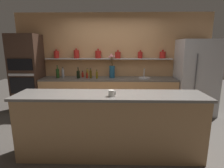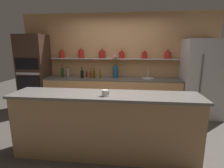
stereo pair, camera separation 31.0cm
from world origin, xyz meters
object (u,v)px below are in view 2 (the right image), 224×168
(refrigerator, at_px, (202,79))
(bottle_sauce_5, at_px, (91,75))
(bottle_wine_1, at_px, (62,72))
(bottle_oil_7, at_px, (100,75))
(sink_fixture, at_px, (148,78))
(bottle_oil_6, at_px, (94,74))
(coffee_mug, at_px, (105,93))
(bottle_sauce_0, at_px, (87,74))
(oven_tower, at_px, (35,73))
(flower_vase, at_px, (115,70))
(bottle_spirit_2, at_px, (68,73))
(bottle_oil_4, at_px, (91,73))
(bottle_wine_3, at_px, (82,74))

(refrigerator, relative_size, bottle_sauce_5, 10.97)
(bottle_wine_1, distance_m, bottle_oil_7, 1.04)
(sink_fixture, relative_size, bottle_oil_6, 1.18)
(refrigerator, relative_size, coffee_mug, 17.58)
(bottle_sauce_0, height_order, coffee_mug, coffee_mug)
(oven_tower, relative_size, bottle_sauce_5, 11.73)
(flower_vase, height_order, bottle_sauce_0, flower_vase)
(flower_vase, bearing_deg, bottle_spirit_2, 179.97)
(bottle_spirit_2, bearing_deg, bottle_sauce_0, 3.36)
(refrigerator, distance_m, coffee_mug, 2.91)
(bottle_oil_4, xyz_separation_m, bottle_sauce_5, (0.03, -0.21, -0.02))
(refrigerator, relative_size, bottle_wine_1, 5.68)
(bottle_wine_1, bearing_deg, coffee_mug, -54.34)
(refrigerator, distance_m, bottle_oil_7, 2.54)
(flower_vase, bearing_deg, oven_tower, -177.98)
(refrigerator, bearing_deg, bottle_wine_3, -179.98)
(bottle_wine_1, xyz_separation_m, bottle_oil_7, (1.03, -0.05, -0.04))
(flower_vase, xyz_separation_m, bottle_spirit_2, (-1.31, 0.00, -0.09))
(refrigerator, distance_m, bottle_sauce_5, 2.79)
(refrigerator, xyz_separation_m, bottle_wine_1, (-3.57, 0.04, 0.09))
(bottle_sauce_0, relative_size, bottle_sauce_5, 0.99)
(bottle_oil_6, bearing_deg, bottle_sauce_5, -171.13)
(bottle_sauce_5, distance_m, bottle_oil_7, 0.26)
(oven_tower, distance_m, bottle_sauce_5, 1.57)
(oven_tower, bearing_deg, bottle_sauce_0, 4.38)
(bottle_wine_3, bearing_deg, bottle_oil_4, 46.34)
(bottle_spirit_2, distance_m, bottle_oil_7, 0.93)
(oven_tower, xyz_separation_m, bottle_spirit_2, (0.91, 0.08, 0.01))
(bottle_wine_1, distance_m, coffee_mug, 2.51)
(bottle_wine_3, distance_m, bottle_oil_4, 0.29)
(bottle_wine_1, bearing_deg, bottle_oil_4, 12.87)
(flower_vase, xyz_separation_m, bottle_oil_4, (-0.67, 0.09, -0.11))
(bottle_sauce_0, relative_size, bottle_spirit_2, 0.64)
(bottle_wine_1, height_order, bottle_sauce_5, bottle_wine_1)
(bottle_oil_4, distance_m, coffee_mug, 2.32)
(refrigerator, xyz_separation_m, sink_fixture, (-1.30, 0.05, -0.01))
(flower_vase, bearing_deg, refrigerator, -3.06)
(oven_tower, xyz_separation_m, sink_fixture, (3.07, 0.01, -0.07))
(flower_vase, height_order, sink_fixture, flower_vase)
(bottle_wine_3, xyz_separation_m, coffee_mug, (0.91, -2.00, 0.04))
(bottle_wine_1, relative_size, bottle_sauce_5, 1.93)
(bottle_sauce_0, height_order, bottle_oil_6, bottle_oil_6)
(bottle_oil_4, bearing_deg, bottle_wine_3, -133.66)
(flower_vase, relative_size, bottle_wine_3, 2.19)
(bottle_sauce_0, height_order, bottle_wine_3, bottle_wine_3)
(sink_fixture, bearing_deg, bottle_oil_4, 174.02)
(bottle_wine_3, xyz_separation_m, bottle_oil_4, (0.20, 0.21, -0.01))
(bottle_wine_1, height_order, bottle_spirit_2, bottle_wine_1)
(refrigerator, xyz_separation_m, bottle_wine_3, (-3.02, -0.00, 0.07))
(bottle_spirit_2, relative_size, bottle_oil_6, 1.06)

